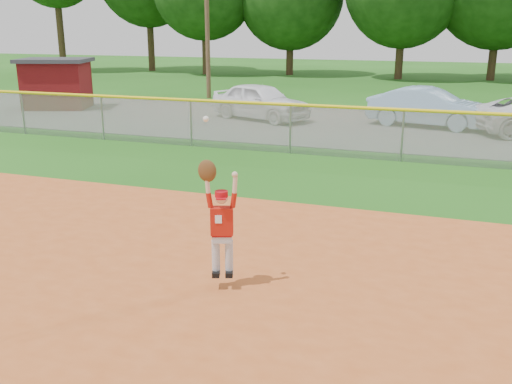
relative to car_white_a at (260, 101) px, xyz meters
The scene contains 8 objects.
ground 16.15m from the car_white_a, 79.45° to the right, with size 120.00×120.00×0.00m, color #1E5713.
parking_strip 3.05m from the car_white_a, ahead, with size 44.00×10.00×0.03m, color slate.
car_white_a is the anchor object (origin of this frame).
car_blue 6.68m from the car_white_a, ahead, with size 1.57×4.51×1.49m, color #88ABCB.
utility_shed 10.10m from the car_white_a, behind, with size 3.73×3.30×2.33m.
outfield_fence 6.56m from the car_white_a, 63.23° to the right, with size 40.06×0.10×1.55m.
power_lines 8.28m from the car_white_a, 57.23° to the left, with size 19.40×0.24×9.00m.
ballplayer 15.95m from the car_white_a, 73.34° to the right, with size 0.57×0.32×2.36m.
Camera 1 is at (4.66, -6.58, 3.79)m, focal length 40.00 mm.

